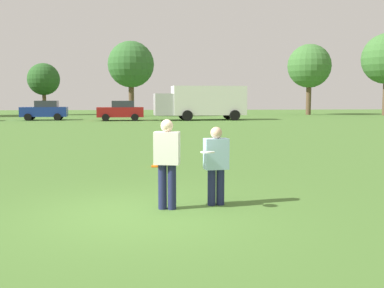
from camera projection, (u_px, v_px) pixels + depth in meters
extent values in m
plane|color=#47702D|center=(139.00, 215.00, 8.40)|extent=(140.46, 140.46, 0.00)
cylinder|color=#1E234C|center=(162.00, 187.00, 8.79)|extent=(0.16, 0.16, 0.87)
cylinder|color=#1E234C|center=(172.00, 187.00, 8.77)|extent=(0.16, 0.16, 0.87)
cube|color=silver|center=(167.00, 148.00, 8.70)|extent=(0.52, 0.36, 0.62)
sphere|color=beige|center=(167.00, 126.00, 8.66)|extent=(0.24, 0.24, 0.24)
cylinder|color=#1E234C|center=(220.00, 187.00, 9.14)|extent=(0.16, 0.16, 0.72)
cylinder|color=#1E234C|center=(212.00, 187.00, 9.10)|extent=(0.16, 0.16, 0.72)
cube|color=#9EC6E5|center=(216.00, 154.00, 9.06)|extent=(0.50, 0.33, 0.61)
sphere|color=#D8AD8C|center=(216.00, 133.00, 9.01)|extent=(0.23, 0.23, 0.23)
cylinder|color=white|center=(208.00, 152.00, 8.59)|extent=(0.27, 0.27, 0.04)
cube|color=#D8590C|center=(157.00, 166.00, 14.20)|extent=(0.32, 0.32, 0.03)
cone|color=orange|center=(157.00, 159.00, 14.18)|extent=(0.24, 0.24, 0.45)
cube|color=navy|center=(44.00, 112.00, 43.04)|extent=(4.32, 2.11, 0.90)
cube|color=#2D333D|center=(47.00, 104.00, 43.00)|extent=(2.12, 1.78, 0.64)
cylinder|color=black|center=(28.00, 117.00, 41.90)|extent=(0.67, 0.27, 0.66)
cylinder|color=black|center=(32.00, 116.00, 43.86)|extent=(0.67, 0.27, 0.66)
cylinder|color=black|center=(57.00, 117.00, 42.31)|extent=(0.67, 0.27, 0.66)
cylinder|color=black|center=(60.00, 116.00, 44.27)|extent=(0.67, 0.27, 0.66)
cube|color=maroon|center=(120.00, 112.00, 42.23)|extent=(4.32, 2.11, 0.90)
cube|color=#2D333D|center=(123.00, 104.00, 42.20)|extent=(2.12, 1.78, 0.64)
cylinder|color=black|center=(106.00, 118.00, 41.09)|extent=(0.67, 0.27, 0.66)
cylinder|color=black|center=(106.00, 117.00, 43.05)|extent=(0.67, 0.27, 0.66)
cylinder|color=black|center=(135.00, 117.00, 41.50)|extent=(0.67, 0.27, 0.66)
cylinder|color=black|center=(134.00, 116.00, 43.46)|extent=(0.67, 0.27, 0.66)
cube|color=white|center=(208.00, 101.00, 43.20)|extent=(6.97, 3.00, 2.70)
cube|color=#B2B2B7|center=(164.00, 104.00, 42.57)|extent=(1.96, 2.43, 2.00)
cylinder|color=black|center=(187.00, 116.00, 41.64)|extent=(0.98, 0.35, 0.96)
cylinder|color=black|center=(183.00, 115.00, 44.33)|extent=(0.98, 0.35, 0.96)
cylinder|color=black|center=(235.00, 115.00, 42.34)|extent=(0.98, 0.35, 0.96)
cylinder|color=black|center=(228.00, 114.00, 45.03)|extent=(0.98, 0.35, 0.96)
cylinder|color=brown|center=(44.00, 104.00, 55.22)|extent=(0.45, 0.45, 2.67)
sphere|color=#285623|center=(44.00, 79.00, 54.92)|extent=(3.82, 3.82, 3.82)
cylinder|color=brown|center=(131.00, 100.00, 51.83)|extent=(0.60, 0.60, 3.62)
sphere|color=#33662D|center=(131.00, 64.00, 51.42)|extent=(5.17, 5.17, 5.17)
cylinder|color=brown|center=(309.00, 100.00, 56.33)|extent=(0.62, 0.62, 3.69)
sphere|color=#3D7033|center=(309.00, 66.00, 55.92)|extent=(5.27, 5.27, 5.27)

